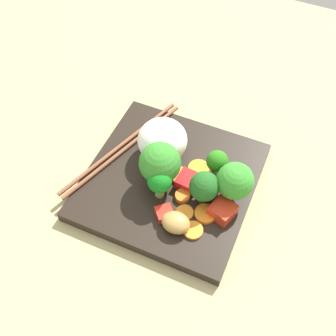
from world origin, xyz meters
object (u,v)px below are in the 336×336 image
rice_mound (162,140)px  chopstick_pair (122,148)px  square_plate (170,181)px  broccoli_floret_4 (217,162)px  carrot_slice_1 (193,230)px

rice_mound → chopstick_pair: bearing=-163.3°
square_plate → broccoli_floret_4: (5.76, 3.20, 4.11)cm
broccoli_floret_4 → carrot_slice_1: size_ratio=1.84×
carrot_slice_1 → broccoli_floret_4: bearing=93.4°
square_plate → broccoli_floret_4: broccoli_floret_4 is taller
rice_mound → carrot_slice_1: size_ratio=2.71×
chopstick_pair → square_plate: bearing=97.0°
square_plate → carrot_slice_1: size_ratio=8.79×
carrot_slice_1 → chopstick_pair: chopstick_pair is taller
chopstick_pair → carrot_slice_1: bearing=79.4°
square_plate → chopstick_pair: size_ratio=1.02×
square_plate → rice_mound: rice_mound is taller
chopstick_pair → rice_mound: bearing=125.1°
square_plate → chopstick_pair: (-8.92, 1.80, 1.21)cm
square_plate → rice_mound: 6.15cm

